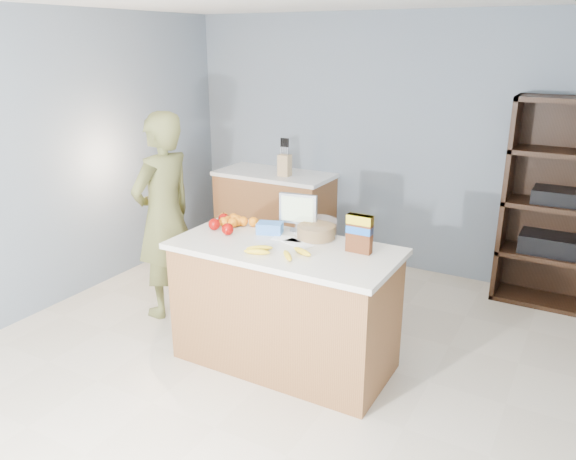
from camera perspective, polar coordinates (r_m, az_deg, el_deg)
The scene contains 15 objects.
floor at distance 4.00m, azimuth -2.54°, elevation -15.14°, with size 4.50×5.00×0.02m, color beige.
walls at distance 3.37m, azimuth -2.94°, elevation 8.86°, with size 4.52×5.02×2.51m.
counter_peninsula at distance 4.01m, azimuth -0.35°, elevation -8.13°, with size 1.56×0.76×0.90m.
back_cabinet at distance 6.09m, azimuth -1.33°, elevation 1.74°, with size 1.24×0.62×0.90m.
shelving_unit at distance 5.34m, azimuth 25.87°, elevation 2.00°, with size 0.90×0.40×1.80m.
person at distance 4.73m, azimuth -12.46°, elevation 1.38°, with size 0.62×0.41×1.71m, color brown.
knife_block at distance 5.80m, azimuth -0.34°, elevation 6.67°, with size 0.12×0.10×0.31m.
envelopes at distance 3.91m, azimuth 0.47°, elevation -1.13°, with size 0.34×0.22×0.00m.
bananas at distance 3.66m, azimuth -1.18°, elevation -2.22°, with size 0.45×0.25×0.04m.
apples at distance 4.16m, azimuth -6.73°, elevation 0.60°, with size 0.25×0.27×0.09m.
oranges at distance 4.26m, azimuth -5.44°, elevation 0.97°, with size 0.33×0.19×0.07m.
blue_carton at distance 4.06m, azimuth -1.85°, elevation 0.21°, with size 0.18×0.12×0.08m, color blue.
salad_bowl at distance 3.96m, azimuth 2.86°, elevation -0.01°, with size 0.30×0.30×0.13m.
tv at distance 4.06m, azimuth 1.02°, elevation 1.99°, with size 0.28×0.12×0.28m.
cereal_box at distance 3.69m, azimuth 7.28°, elevation -0.09°, with size 0.17×0.07×0.26m.
Camera 1 is at (1.77, -2.81, 2.23)m, focal length 35.00 mm.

